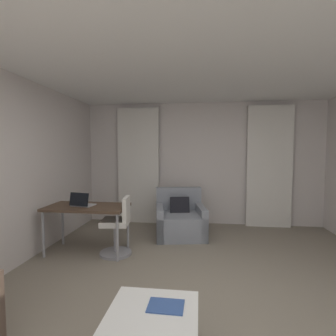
# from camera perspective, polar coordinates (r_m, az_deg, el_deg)

# --- Properties ---
(ground_plane) EXTENTS (12.00, 12.00, 0.00)m
(ground_plane) POSITION_cam_1_polar(r_m,az_deg,el_deg) (3.00, 7.86, -27.86)
(ground_plane) COLOR gray
(wall_window) EXTENTS (5.12, 0.06, 2.60)m
(wall_window) POSITION_cam_1_polar(r_m,az_deg,el_deg) (5.59, 7.53, 0.97)
(wall_window) COLOR silver
(wall_window) RESTS_ON ground
(ceiling) EXTENTS (5.12, 6.12, 0.06)m
(ceiling) POSITION_cam_1_polar(r_m,az_deg,el_deg) (2.76, 8.42, 26.20)
(ceiling) COLOR white
(ceiling) RESTS_ON wall_left
(curtain_left_panel) EXTENTS (0.90, 0.06, 2.50)m
(curtain_left_panel) POSITION_cam_1_polar(r_m,az_deg,el_deg) (5.62, -6.62, 0.48)
(curtain_left_panel) COLOR silver
(curtain_left_panel) RESTS_ON ground
(curtain_right_panel) EXTENTS (0.90, 0.06, 2.50)m
(curtain_right_panel) POSITION_cam_1_polar(r_m,az_deg,el_deg) (5.65, 21.62, 0.25)
(curtain_right_panel) COLOR silver
(curtain_right_panel) RESTS_ON ground
(armchair) EXTENTS (1.01, 1.00, 0.86)m
(armchair) POSITION_cam_1_polar(r_m,az_deg,el_deg) (4.87, 2.71, -11.59)
(armchair) COLOR gray
(armchair) RESTS_ON ground
(desk) EXTENTS (1.23, 0.64, 0.73)m
(desk) POSITION_cam_1_polar(r_m,az_deg,el_deg) (4.20, -17.53, -8.90)
(desk) COLOR #4C3828
(desk) RESTS_ON ground
(desk_chair) EXTENTS (0.48, 0.48, 0.88)m
(desk_chair) POSITION_cam_1_polar(r_m,az_deg,el_deg) (4.06, -11.06, -13.18)
(desk_chair) COLOR gray
(desk_chair) RESTS_ON ground
(laptop) EXTENTS (0.36, 0.30, 0.22)m
(laptop) POSITION_cam_1_polar(r_m,az_deg,el_deg) (4.18, -18.58, -7.44)
(laptop) COLOR #ADADB2
(laptop) RESTS_ON desk
(magazine_open) EXTENTS (0.28, 0.20, 0.01)m
(magazine_open) POSITION_cam_1_polar(r_m,az_deg,el_deg) (2.26, -0.49, -28.36)
(magazine_open) COLOR #335193
(magazine_open) RESTS_ON coffee_table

